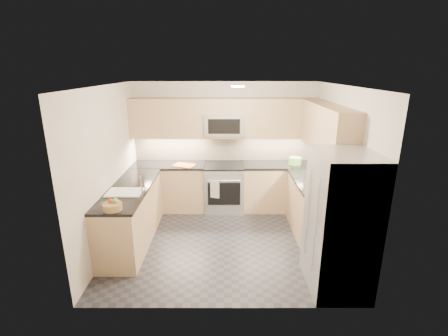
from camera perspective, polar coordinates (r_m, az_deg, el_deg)
floor at (r=5.53m, az=-0.00°, el=-12.55°), size 3.60×3.20×0.00m
ceiling at (r=4.81m, az=-0.00°, el=14.28°), size 3.60×3.20×0.02m
wall_back at (r=6.58m, az=0.00°, el=4.05°), size 3.60×0.02×2.50m
wall_front at (r=3.54m, az=-0.01°, el=-7.80°), size 3.60×0.02×2.50m
wall_left at (r=5.35m, az=-19.68°, el=-0.08°), size 0.02×3.20×2.50m
wall_right at (r=5.34m, az=19.68°, el=-0.09°), size 0.02×3.20×2.50m
base_cab_back_left at (r=6.61m, az=-9.50°, el=-3.37°), size 1.42×0.60×0.90m
base_cab_back_right at (r=6.61m, az=9.51°, el=-3.37°), size 1.42×0.60×0.90m
base_cab_right at (r=5.66m, az=15.49°, el=-7.39°), size 0.60×1.70×0.90m
base_cab_peninsula at (r=5.53m, az=-15.89°, el=-8.02°), size 0.60×2.00×0.90m
countertop_back_left at (r=6.46m, az=-9.70°, el=0.54°), size 1.42×0.63×0.04m
countertop_back_right at (r=6.46m, az=9.71°, el=0.54°), size 1.42×0.63×0.04m
countertop_right at (r=5.49m, az=15.88°, el=-2.91°), size 0.63×1.70×0.04m
countertop_peninsula at (r=5.35m, az=-16.30°, el=-3.46°), size 0.63×2.00×0.04m
upper_cab_back at (r=6.30m, az=0.00°, el=8.79°), size 3.60×0.35×0.75m
upper_cab_right at (r=5.41m, az=17.59°, el=6.61°), size 0.35×1.95×0.75m
backsplash_back at (r=6.59m, az=0.00°, el=3.57°), size 3.60×0.01×0.51m
backsplash_right at (r=5.76m, az=18.14°, el=0.72°), size 0.01×2.30×0.51m
gas_range at (r=6.50m, az=0.00°, el=-3.45°), size 0.76×0.65×0.91m
range_cooktop at (r=6.35m, az=0.00°, el=0.44°), size 0.76×0.65×0.03m
oven_door_glass at (r=6.19m, az=0.00°, el=-4.57°), size 0.62×0.02×0.45m
oven_handle at (r=6.08m, az=0.00°, el=-2.27°), size 0.60×0.02×0.02m
microwave at (r=6.29m, az=0.00°, el=7.63°), size 0.76×0.40×0.40m
microwave_door at (r=6.09m, az=0.00°, el=7.31°), size 0.60×0.01×0.28m
refrigerator at (r=4.34m, az=19.75°, el=-9.03°), size 0.70×0.90×1.80m
fridge_handle_left at (r=4.06m, az=15.66°, el=-9.75°), size 0.02×0.02×1.20m
fridge_handle_right at (r=4.37m, az=14.44°, el=-7.64°), size 0.02×0.02×1.20m
sink_basin at (r=5.15m, az=-17.01°, el=-4.85°), size 0.52×0.38×0.16m
faucet at (r=5.01m, az=-14.36°, el=-2.79°), size 0.03×0.03×0.28m
utensil_bowl at (r=6.47m, az=12.41°, el=1.22°), size 0.31×0.31×0.14m
cutting_board at (r=6.31m, az=-7.02°, el=0.49°), size 0.47×0.41×0.01m
fruit_basket at (r=4.57m, az=-19.03°, el=-6.45°), size 0.32×0.32×0.09m
fruit_apple at (r=4.58m, az=-19.36°, el=-5.48°), size 0.06×0.06×0.06m
fruit_pear at (r=4.56m, az=-18.63°, el=-5.48°), size 0.08×0.08×0.08m
dish_towel_check at (r=6.12m, az=-1.63°, el=-3.84°), size 0.17×0.07×0.33m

